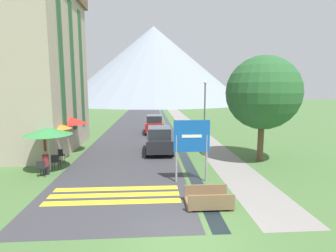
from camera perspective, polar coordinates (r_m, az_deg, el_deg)
name	(u,v)px	position (r m, az deg, el deg)	size (l,w,h in m)	color
ground_plane	(160,131)	(27.71, -1.70, -1.08)	(160.00, 160.00, 0.00)	#476B38
road	(140,120)	(37.63, -6.04, 1.32)	(6.40, 60.00, 0.01)	#38383D
footpath	(183,120)	(37.87, 3.22, 1.39)	(2.20, 60.00, 0.01)	gray
drainage_channel	(166,120)	(37.66, -0.41, 1.36)	(0.60, 60.00, 0.00)	black
crosswalk_marking	(115,195)	(11.57, -11.54, -14.51)	(5.44, 1.84, 0.01)	yellow
mountain_distant	(154,65)	(84.40, -3.12, 13.09)	(56.87, 56.87, 23.55)	gray
hotel_building	(30,60)	(21.20, -27.90, 12.53)	(6.32, 9.07, 11.92)	tan
road_sign	(192,142)	(12.38, 5.17, -3.47)	(1.71, 0.11, 2.98)	gray
footbridge	(208,200)	(10.45, 8.76, -15.67)	(1.70, 1.10, 0.65)	brown
parked_car_near	(159,140)	(18.22, -1.93, -3.02)	(1.87, 3.81, 1.82)	black
parked_car_far	(154,124)	(26.30, -3.04, 0.41)	(1.83, 3.80, 1.82)	#A31919
cafe_chair_middle	(60,154)	(17.10, -22.42, -5.74)	(0.40, 0.40, 0.85)	#232328
cafe_chair_near_left	(56,161)	(15.77, -23.26, -6.92)	(0.40, 0.40, 0.85)	#232328
cafe_chair_nearest	(42,167)	(14.80, -25.80, -8.04)	(0.40, 0.40, 0.85)	#232328
cafe_chair_far_left	(60,149)	(18.49, -22.41, -4.72)	(0.40, 0.40, 0.85)	#232328
cafe_umbrella_front_green	(48,131)	(15.25, -24.67, -1.03)	(2.50, 2.50, 2.40)	#B7B2A8
cafe_umbrella_middle_orange	(54,126)	(17.49, -23.57, 0.07)	(2.05, 2.05, 2.38)	#B7B2A8
cafe_umbrella_rear_red	(69,120)	(19.34, -20.67, 1.19)	(2.45, 2.45, 2.52)	#B7B2A8
person_seated_near	(46,162)	(15.03, -25.07, -7.02)	(0.32, 0.32, 1.27)	#282833
person_standing_terrace	(46,148)	(16.71, -25.00, -4.39)	(0.32, 0.32, 1.77)	#282833
person_seated_far	(59,148)	(18.15, -22.69, -4.50)	(0.32, 0.32, 1.19)	#282833
streetlamp	(205,106)	(21.71, 8.02, 4.29)	(0.28, 0.28, 5.06)	#515156
tree_by_path	(263,93)	(16.78, 19.98, 6.80)	(4.41, 4.41, 6.40)	brown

